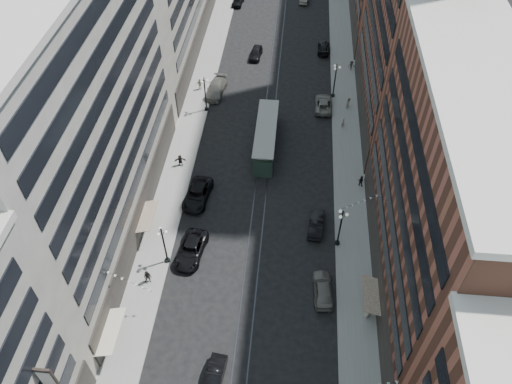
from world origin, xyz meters
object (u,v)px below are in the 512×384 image
(pedestrian_6, at_px, (200,84))
(pedestrian_2, at_px, (148,277))
(car_10, at_px, (316,224))
(lamppost_se_mid, at_px, (335,79))
(car_5, at_px, (214,377))
(streetcar, at_px, (266,138))
(car_8, at_px, (216,89))
(pedestrian_9, at_px, (351,66))
(pedestrian_7, at_px, (361,181))
(pedestrian_extra_1, at_px, (349,103))
(car_9, at_px, (238,0))
(pedestrian_5, at_px, (180,160))
(car_7, at_px, (197,194))
(car_13, at_px, (256,53))
(pedestrian_extra_0, at_px, (368,311))
(lamppost_sw_far, at_px, (164,244))
(lamppost_sw_mid, at_px, (205,93))
(pedestrian_8, at_px, (343,123))
(car_11, at_px, (323,104))
(lamppost_se_far, at_px, (340,227))
(car_12, at_px, (324,48))
(car_2, at_px, (191,250))
(car_4, at_px, (323,289))

(pedestrian_6, bearing_deg, pedestrian_2, 69.70)
(car_10, bearing_deg, pedestrian_6, -49.82)
(lamppost_se_mid, bearing_deg, car_5, -104.34)
(streetcar, xyz_separation_m, pedestrian_6, (-10.97, 12.25, -0.49))
(pedestrian_2, distance_m, car_8, 34.28)
(pedestrian_9, bearing_deg, pedestrian_2, -123.22)
(pedestrian_7, height_order, pedestrian_extra_1, pedestrian_extra_1)
(car_9, height_order, pedestrian_5, pedestrian_5)
(car_7, bearing_deg, car_10, -6.68)
(streetcar, height_order, pedestrian_9, streetcar)
(pedestrian_2, relative_size, car_13, 0.40)
(car_8, distance_m, pedestrian_extra_0, 41.46)
(lamppost_sw_far, height_order, pedestrian_9, lamppost_sw_far)
(lamppost_sw_mid, bearing_deg, pedestrian_5, -97.17)
(pedestrian_9, bearing_deg, pedestrian_8, -101.88)
(lamppost_se_mid, bearing_deg, car_8, -177.96)
(car_5, distance_m, car_10, 20.82)
(car_11, height_order, pedestrian_extra_1, pedestrian_extra_1)
(lamppost_sw_mid, height_order, car_5, lamppost_sw_mid)
(lamppost_se_far, relative_size, car_9, 1.20)
(car_12, height_order, pedestrian_6, pedestrian_6)
(car_8, distance_m, pedestrian_5, 16.42)
(pedestrian_2, xyz_separation_m, car_7, (3.08, 12.34, -0.22))
(car_5, xyz_separation_m, pedestrian_extra_1, (13.58, 41.86, 0.34))
(car_2, bearing_deg, car_7, 102.49)
(lamppost_sw_mid, relative_size, car_8, 0.93)
(lamppost_sw_far, height_order, car_11, lamppost_sw_far)
(car_10, bearing_deg, pedestrian_9, -93.49)
(lamppost_se_far, xyz_separation_m, pedestrian_7, (3.05, 9.45, -2.17))
(streetcar, xyz_separation_m, car_9, (-8.40, 40.84, -0.76))
(car_5, distance_m, pedestrian_extra_1, 44.00)
(streetcar, bearing_deg, pedestrian_9, 58.17)
(car_7, bearing_deg, pedestrian_5, 125.96)
(lamppost_sw_far, xyz_separation_m, pedestrian_extra_0, (21.15, -4.75, -2.09))
(pedestrian_2, distance_m, pedestrian_6, 34.91)
(car_9, xyz_separation_m, car_13, (5.08, -18.50, -0.03))
(car_12, bearing_deg, pedestrian_9, 130.56)
(car_11, xyz_separation_m, pedestrian_extra_1, (3.64, 0.12, 0.33))
(lamppost_sw_far, relative_size, pedestrian_9, 3.57)
(pedestrian_extra_0, bearing_deg, pedestrian_5, -94.12)
(car_7, bearing_deg, pedestrian_6, 105.06)
(car_4, xyz_separation_m, car_10, (-0.73, 8.72, -0.06))
(pedestrian_6, bearing_deg, pedestrian_8, 140.19)
(car_2, relative_size, pedestrian_2, 3.24)
(car_7, xyz_separation_m, car_13, (4.18, 32.65, -0.07))
(lamppost_se_mid, relative_size, car_5, 1.27)
(car_11, bearing_deg, car_9, -62.08)
(lamppost_sw_mid, height_order, car_10, lamppost_sw_mid)
(car_10, bearing_deg, pedestrian_extra_1, -95.51)
(car_2, distance_m, pedestrian_2, 5.54)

